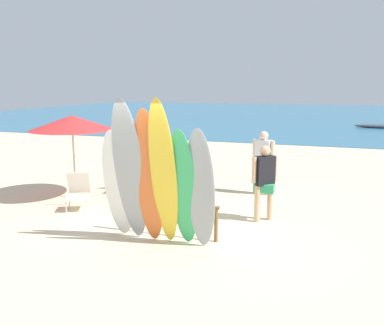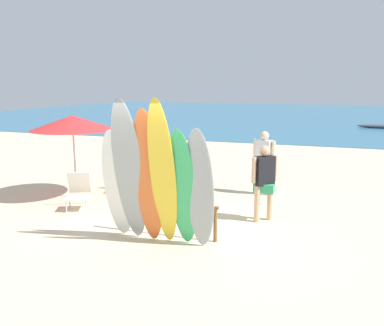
{
  "view_description": "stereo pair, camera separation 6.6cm",
  "coord_description": "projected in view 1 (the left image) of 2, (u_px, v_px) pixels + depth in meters",
  "views": [
    {
      "loc": [
        2.77,
        -6.77,
        2.8
      ],
      "look_at": [
        0.0,
        1.45,
        1.12
      ],
      "focal_mm": 38.32,
      "sensor_mm": 36.0,
      "label": 1
    },
    {
      "loc": [
        2.84,
        -6.74,
        2.8
      ],
      "look_at": [
        0.0,
        1.45,
        1.12
      ],
      "focal_mm": 38.32,
      "sensor_mm": 36.0,
      "label": 2
    }
  ],
  "objects": [
    {
      "name": "surfboard_green_4",
      "position": [
        183.0,
        189.0,
        6.97
      ],
      "size": [
        0.51,
        0.54,
        2.1
      ],
      "primitive_type": "ellipsoid",
      "rotation": [
        0.21,
        0.0,
        -0.04
      ],
      "color": "#38B266",
      "rests_on": "ground"
    },
    {
      "name": "beach_umbrella",
      "position": [
        72.0,
        123.0,
        9.89
      ],
      "size": [
        2.04,
        2.04,
        2.06
      ],
      "color": "silver",
      "rests_on": "ground"
    },
    {
      "name": "beach_chair_blue",
      "position": [
        126.0,
        176.0,
        10.82
      ],
      "size": [
        0.57,
        0.78,
        0.8
      ],
      "rotation": [
        0.0,
        0.0,
        0.11
      ],
      "color": "#B7B7BC",
      "rests_on": "ground"
    },
    {
      "name": "surfboard_white_0",
      "position": [
        118.0,
        184.0,
        7.39
      ],
      "size": [
        0.57,
        0.52,
        2.04
      ],
      "primitive_type": "ellipsoid",
      "rotation": [
        0.2,
        0.0,
        0.04
      ],
      "color": "white",
      "rests_on": "ground"
    },
    {
      "name": "surfboard_orange_2",
      "position": [
        149.0,
        177.0,
        7.07
      ],
      "size": [
        0.53,
        0.53,
        2.42
      ],
      "primitive_type": "ellipsoid",
      "rotation": [
        0.18,
        0.0,
        0.05
      ],
      "color": "orange",
      "rests_on": "ground"
    },
    {
      "name": "ocean_water",
      "position": [
        299.0,
        115.0,
        37.99
      ],
      "size": [
        60.0,
        40.0,
        0.02
      ],
      "primitive_type": "cube",
      "color": "teal",
      "rests_on": "ground"
    },
    {
      "name": "surfboard_yellow_3",
      "position": [
        163.0,
        174.0,
        6.92
      ],
      "size": [
        0.49,
        0.7,
        2.6
      ],
      "primitive_type": "ellipsoid",
      "rotation": [
        0.24,
        0.0,
        0.04
      ],
      "color": "yellow",
      "rests_on": "ground"
    },
    {
      "name": "beachgoer_near_rack",
      "position": [
        182.0,
        167.0,
        9.4
      ],
      "size": [
        0.42,
        0.61,
        1.6
      ],
      "rotation": [
        0.0,
        0.0,
        4.66
      ],
      "color": "brown",
      "rests_on": "ground"
    },
    {
      "name": "beachgoer_by_water",
      "position": [
        264.0,
        178.0,
        8.37
      ],
      "size": [
        0.47,
        0.43,
        1.58
      ],
      "rotation": [
        0.0,
        0.0,
        0.74
      ],
      "color": "tan",
      "rests_on": "ground"
    },
    {
      "name": "ground",
      "position": [
        271.0,
        140.0,
        20.72
      ],
      "size": [
        60.0,
        60.0,
        0.0
      ],
      "primitive_type": "plane",
      "color": "beige"
    },
    {
      "name": "surfboard_rack",
      "position": [
        167.0,
        210.0,
        7.6
      ],
      "size": [
        2.01,
        0.07,
        0.67
      ],
      "color": "brown",
      "rests_on": "ground"
    },
    {
      "name": "beachgoer_strolling",
      "position": [
        263.0,
        158.0,
        10.43
      ],
      "size": [
        0.59,
        0.34,
        1.63
      ],
      "rotation": [
        0.0,
        0.0,
        2.78
      ],
      "color": "beige",
      "rests_on": "ground"
    },
    {
      "name": "surfboard_grey_5",
      "position": [
        201.0,
        189.0,
        6.86
      ],
      "size": [
        0.52,
        0.45,
        2.12
      ],
      "primitive_type": "ellipsoid",
      "rotation": [
        0.17,
        0.0,
        -0.03
      ],
      "color": "#999EA3",
      "rests_on": "ground"
    },
    {
      "name": "surfboard_grey_1",
      "position": [
        130.0,
        172.0,
        7.15
      ],
      "size": [
        0.58,
        0.66,
        2.59
      ],
      "primitive_type": "ellipsoid",
      "rotation": [
        0.22,
        0.0,
        -0.01
      ],
      "color": "#999EA3",
      "rests_on": "ground"
    },
    {
      "name": "beach_chair_red",
      "position": [
        78.0,
        190.0,
        9.3
      ],
      "size": [
        0.73,
        0.81,
        0.83
      ],
      "rotation": [
        0.0,
        0.0,
        0.42
      ],
      "color": "#B7B7BC",
      "rests_on": "ground"
    }
  ]
}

